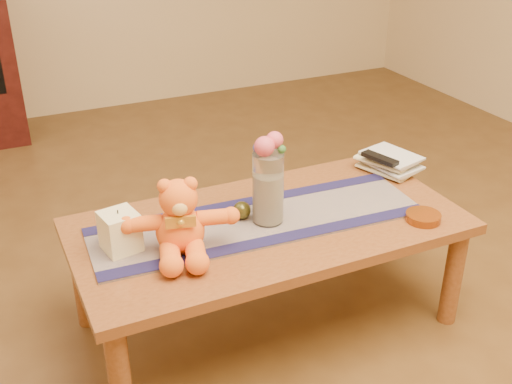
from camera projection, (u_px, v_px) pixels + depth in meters
name	position (u px, v px, depth m)	size (l,w,h in m)	color
floor	(268.00, 321.00, 2.47)	(5.50, 5.50, 0.00)	#4E3216
coffee_table_top	(269.00, 226.00, 2.27)	(1.40, 0.70, 0.04)	brown
table_leg_fl	(120.00, 380.00, 1.90)	(0.07, 0.07, 0.41)	brown
table_leg_fr	(453.00, 276.00, 2.38)	(0.07, 0.07, 0.41)	brown
table_leg_bl	(82.00, 279.00, 2.37)	(0.07, 0.07, 0.41)	brown
table_leg_br	(367.00, 210.00, 2.85)	(0.07, 0.07, 0.41)	brown
persian_runner	(259.00, 221.00, 2.26)	(1.20, 0.35, 0.01)	#191B48
runner_border_near	(275.00, 239.00, 2.13)	(1.20, 0.06, 0.00)	#191643
runner_border_far	(244.00, 202.00, 2.37)	(1.20, 0.06, 0.00)	#191643
teddy_bear	(179.00, 216.00, 2.03)	(0.36, 0.30, 0.25)	orange
pillar_candle	(120.00, 231.00, 2.05)	(0.11, 0.11, 0.13)	#FFF4BB
candle_wick	(118.00, 212.00, 2.02)	(0.00, 0.00, 0.01)	black
glass_vase	(268.00, 188.00, 2.19)	(0.11, 0.11, 0.26)	silver
potpourri_fill	(268.00, 198.00, 2.21)	(0.09, 0.09, 0.18)	beige
rose_left	(264.00, 147.00, 2.10)	(0.07, 0.07, 0.07)	#DB4D61
rose_right	(275.00, 140.00, 2.12)	(0.06, 0.06, 0.06)	#DB4D61
blue_flower_back	(267.00, 142.00, 2.15)	(0.04, 0.04, 0.04)	#464E98
blue_flower_side	(258.00, 148.00, 2.13)	(0.04, 0.04, 0.04)	#464E98
leaf_sprig	(282.00, 149.00, 2.12)	(0.03, 0.03, 0.03)	#33662D
bronze_ball	(242.00, 210.00, 2.25)	(0.06, 0.06, 0.06)	#434016
book_bottom	(376.00, 174.00, 2.59)	(0.17, 0.22, 0.02)	beige
book_lower	(378.00, 170.00, 2.58)	(0.16, 0.22, 0.02)	beige
book_upper	(376.00, 166.00, 2.57)	(0.17, 0.22, 0.02)	beige
book_top	(379.00, 161.00, 2.56)	(0.16, 0.22, 0.02)	beige
tv_remote	(380.00, 158.00, 2.55)	(0.04, 0.16, 0.02)	black
amber_dish	(423.00, 217.00, 2.26)	(0.13, 0.13, 0.03)	#BF5914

